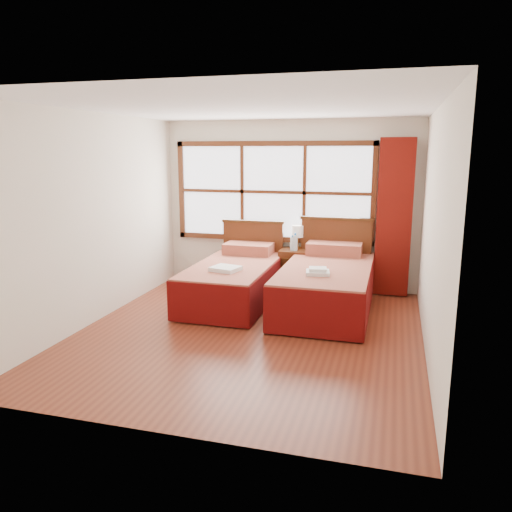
# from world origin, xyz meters

# --- Properties ---
(floor) EXTENTS (4.50, 4.50, 0.00)m
(floor) POSITION_xyz_m (0.00, 0.00, 0.00)
(floor) COLOR brown
(floor) RESTS_ON ground
(ceiling) EXTENTS (4.50, 4.50, 0.00)m
(ceiling) POSITION_xyz_m (0.00, 0.00, 2.60)
(ceiling) COLOR white
(ceiling) RESTS_ON wall_back
(wall_back) EXTENTS (4.00, 0.00, 4.00)m
(wall_back) POSITION_xyz_m (0.00, 2.25, 1.30)
(wall_back) COLOR silver
(wall_back) RESTS_ON floor
(wall_left) EXTENTS (0.00, 4.50, 4.50)m
(wall_left) POSITION_xyz_m (-2.00, 0.00, 1.30)
(wall_left) COLOR silver
(wall_left) RESTS_ON floor
(wall_right) EXTENTS (0.00, 4.50, 4.50)m
(wall_right) POSITION_xyz_m (2.00, 0.00, 1.30)
(wall_right) COLOR silver
(wall_right) RESTS_ON floor
(window) EXTENTS (3.16, 0.06, 1.56)m
(window) POSITION_xyz_m (-0.25, 2.21, 1.50)
(window) COLOR white
(window) RESTS_ON wall_back
(curtain) EXTENTS (0.50, 0.16, 2.30)m
(curtain) POSITION_xyz_m (1.60, 2.11, 1.17)
(curtain) COLOR maroon
(curtain) RESTS_ON wall_back
(bed_left) EXTENTS (1.08, 2.10, 1.05)m
(bed_left) POSITION_xyz_m (-0.55, 1.20, 0.32)
(bed_left) COLOR #42240D
(bed_left) RESTS_ON floor
(bed_right) EXTENTS (1.17, 2.28, 1.15)m
(bed_right) POSITION_xyz_m (0.77, 1.20, 0.35)
(bed_right) COLOR #42240D
(bed_right) RESTS_ON floor
(nightstand) EXTENTS (0.48, 0.48, 0.64)m
(nightstand) POSITION_xyz_m (0.18, 1.99, 0.32)
(nightstand) COLOR #522712
(nightstand) RESTS_ON floor
(towels_left) EXTENTS (0.42, 0.38, 0.06)m
(towels_left) POSITION_xyz_m (-0.54, 0.73, 0.59)
(towels_left) COLOR white
(towels_left) RESTS_ON bed_left
(towels_right) EXTENTS (0.33, 0.30, 0.09)m
(towels_right) POSITION_xyz_m (0.71, 0.65, 0.65)
(towels_right) COLOR white
(towels_right) RESTS_ON bed_right
(lamp) EXTENTS (0.18, 0.18, 0.36)m
(lamp) POSITION_xyz_m (0.17, 2.13, 0.90)
(lamp) COLOR #C28C3E
(lamp) RESTS_ON nightstand
(bottle_near) EXTENTS (0.06, 0.06, 0.23)m
(bottle_near) POSITION_xyz_m (0.13, 1.93, 0.75)
(bottle_near) COLOR silver
(bottle_near) RESTS_ON nightstand
(bottle_far) EXTENTS (0.07, 0.07, 0.27)m
(bottle_far) POSITION_xyz_m (0.17, 1.92, 0.77)
(bottle_far) COLOR silver
(bottle_far) RESTS_ON nightstand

